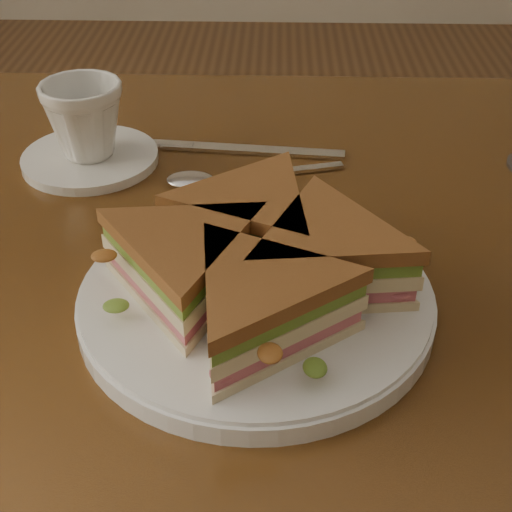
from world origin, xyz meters
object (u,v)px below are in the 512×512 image
object	(u,v)px
table	(239,331)
plate	(256,300)
sandwich_wedges	(256,261)
knife	(239,150)
saucer	(90,158)
spoon	(213,179)
coffee_cup	(85,120)

from	to	relation	value
table	plate	world-z (taller)	plate
sandwich_wedges	knife	world-z (taller)	sandwich_wedges
sandwich_wedges	saucer	bearing A→B (deg)	127.86
spoon	coffee_cup	size ratio (longest dim) A/B	2.15
plate	spoon	bearing A→B (deg)	104.12
sandwich_wedges	knife	distance (m)	0.27
table	coffee_cup	bearing A→B (deg)	137.04
spoon	saucer	distance (m)	0.14
spoon	saucer	xyz separation A→B (m)	(-0.13, 0.04, 0.00)
plate	spoon	size ratio (longest dim) A/B	1.53
plate	table	bearing A→B (deg)	103.10
spoon	coffee_cup	distance (m)	0.15
table	saucer	bearing A→B (deg)	137.04
knife	sandwich_wedges	bearing A→B (deg)	-78.79
spoon	plate	bearing A→B (deg)	-90.73
table	plate	bearing A→B (deg)	-76.90
spoon	coffee_cup	world-z (taller)	coffee_cup
knife	coffee_cup	distance (m)	0.16
saucer	plate	bearing A→B (deg)	-52.14
spoon	saucer	size ratio (longest dim) A/B	1.26
table	spoon	xyz separation A→B (m)	(-0.03, 0.11, 0.10)
sandwich_wedges	coffee_cup	xyz separation A→B (m)	(-0.18, 0.23, 0.00)
knife	saucer	size ratio (longest dim) A/B	1.51
sandwich_wedges	saucer	world-z (taller)	sandwich_wedges
table	sandwich_wedges	xyz separation A→B (m)	(0.02, -0.08, 0.14)
plate	sandwich_wedges	size ratio (longest dim) A/B	1.02
knife	coffee_cup	size ratio (longest dim) A/B	2.57
plate	sandwich_wedges	distance (m)	0.04
sandwich_wedges	saucer	size ratio (longest dim) A/B	1.89
spoon	table	bearing A→B (deg)	-90.00
spoon	coffee_cup	xyz separation A→B (m)	(-0.13, 0.04, 0.04)
table	coffee_cup	world-z (taller)	coffee_cup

